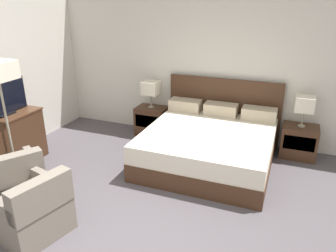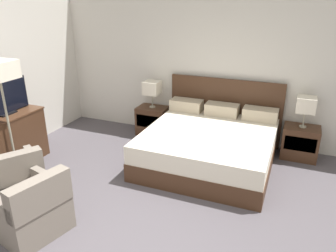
{
  "view_description": "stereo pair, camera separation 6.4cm",
  "coord_description": "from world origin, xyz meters",
  "views": [
    {
      "loc": [
        1.47,
        -2.13,
        2.47
      ],
      "look_at": [
        -0.1,
        1.87,
        0.75
      ],
      "focal_mm": 35.0,
      "sensor_mm": 36.0,
      "label": 1
    },
    {
      "loc": [
        1.53,
        -2.11,
        2.47
      ],
      "look_at": [
        -0.1,
        1.87,
        0.75
      ],
      "focal_mm": 35.0,
      "sensor_mm": 36.0,
      "label": 2
    }
  ],
  "objects": [
    {
      "name": "nightstand_left",
      "position": [
        -0.93,
        3.14,
        0.27
      ],
      "size": [
        0.55,
        0.41,
        0.53
      ],
      "color": "#422819",
      "rests_on": "ground"
    },
    {
      "name": "dresser",
      "position": [
        -2.46,
        1.2,
        0.42
      ],
      "size": [
        0.57,
        1.09,
        0.82
      ],
      "color": "#422819",
      "rests_on": "ground"
    },
    {
      "name": "table_lamp_right",
      "position": [
        1.69,
        3.14,
        0.9
      ],
      "size": [
        0.28,
        0.28,
        0.5
      ],
      "color": "gray",
      "rests_on": "nightstand_right"
    },
    {
      "name": "table_lamp_left",
      "position": [
        -0.93,
        3.14,
        0.9
      ],
      "size": [
        0.28,
        0.28,
        0.5
      ],
      "color": "gray",
      "rests_on": "nightstand_left"
    },
    {
      "name": "nightstand_right",
      "position": [
        1.69,
        3.14,
        0.27
      ],
      "size": [
        0.55,
        0.41,
        0.53
      ],
      "color": "#422819",
      "rests_on": "ground"
    },
    {
      "name": "armchair_by_window",
      "position": [
        -1.63,
        0.45,
        0.28
      ],
      "size": [
        0.95,
        0.94,
        0.76
      ],
      "color": "#70665B",
      "rests_on": "ground"
    },
    {
      "name": "armchair_companion",
      "position": [
        -0.98,
        0.08,
        0.28
      ],
      "size": [
        0.84,
        0.83,
        0.76
      ],
      "color": "#70665B",
      "rests_on": "ground"
    },
    {
      "name": "bed",
      "position": [
        0.38,
        2.44,
        0.31
      ],
      "size": [
        1.98,
        1.98,
        1.15
      ],
      "color": "#422819",
      "rests_on": "ground"
    },
    {
      "name": "tv",
      "position": [
        -2.46,
        1.25,
        1.06
      ],
      "size": [
        0.18,
        0.87,
        0.5
      ],
      "color": "black",
      "rests_on": "dresser"
    },
    {
      "name": "wall_back",
      "position": [
        0.0,
        3.44,
        1.29
      ],
      "size": [
        6.74,
        0.06,
        2.58
      ],
      "primitive_type": "cube",
      "color": "beige",
      "rests_on": "ground"
    }
  ]
}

